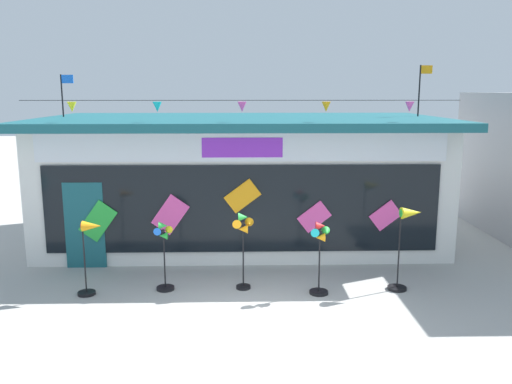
{
  "coord_description": "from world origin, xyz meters",
  "views": [
    {
      "loc": [
        -0.21,
        -8.53,
        4.02
      ],
      "look_at": [
        0.06,
        2.33,
        1.94
      ],
      "focal_mm": 36.98,
      "sensor_mm": 36.0,
      "label": 1
    }
  ],
  "objects_px": {
    "wind_spinner_left": "(164,251)",
    "wind_spinner_center_left": "(243,235)",
    "wind_spinner_right": "(407,234)",
    "wind_spinner_center_right": "(320,250)",
    "kite_shop_building": "(242,177)",
    "wind_spinner_far_left": "(90,247)"
  },
  "relations": [
    {
      "from": "wind_spinner_left",
      "to": "wind_spinner_right",
      "type": "xyz_separation_m",
      "value": [
        4.92,
        -0.09,
        0.34
      ]
    },
    {
      "from": "wind_spinner_far_left",
      "to": "wind_spinner_center_left",
      "type": "xyz_separation_m",
      "value": [
        3.04,
        0.23,
        0.16
      ]
    },
    {
      "from": "kite_shop_building",
      "to": "wind_spinner_left",
      "type": "bearing_deg",
      "value": -111.95
    },
    {
      "from": "wind_spinner_center_right",
      "to": "wind_spinner_left",
      "type": "bearing_deg",
      "value": 174.46
    },
    {
      "from": "wind_spinner_center_left",
      "to": "wind_spinner_far_left",
      "type": "bearing_deg",
      "value": -175.75
    },
    {
      "from": "kite_shop_building",
      "to": "wind_spinner_right",
      "type": "distance_m",
      "value": 5.26
    },
    {
      "from": "wind_spinner_left",
      "to": "wind_spinner_center_left",
      "type": "relative_size",
      "value": 0.89
    },
    {
      "from": "wind_spinner_far_left",
      "to": "wind_spinner_center_right",
      "type": "relative_size",
      "value": 1.01
    },
    {
      "from": "wind_spinner_center_left",
      "to": "kite_shop_building",
      "type": "bearing_deg",
      "value": 90.18
    },
    {
      "from": "wind_spinner_center_right",
      "to": "kite_shop_building",
      "type": "bearing_deg",
      "value": 109.78
    },
    {
      "from": "kite_shop_building",
      "to": "wind_spinner_left",
      "type": "height_order",
      "value": "kite_shop_building"
    },
    {
      "from": "kite_shop_building",
      "to": "wind_spinner_far_left",
      "type": "relative_size",
      "value": 6.84
    },
    {
      "from": "wind_spinner_far_left",
      "to": "wind_spinner_center_left",
      "type": "height_order",
      "value": "wind_spinner_center_left"
    },
    {
      "from": "kite_shop_building",
      "to": "wind_spinner_center_left",
      "type": "xyz_separation_m",
      "value": [
        0.01,
        -3.94,
        -0.55
      ]
    },
    {
      "from": "wind_spinner_left",
      "to": "wind_spinner_right",
      "type": "bearing_deg",
      "value": -1.08
    },
    {
      "from": "wind_spinner_right",
      "to": "wind_spinner_left",
      "type": "bearing_deg",
      "value": 178.92
    },
    {
      "from": "wind_spinner_far_left",
      "to": "wind_spinner_center_right",
      "type": "xyz_separation_m",
      "value": [
        4.56,
        -0.1,
        -0.06
      ]
    },
    {
      "from": "wind_spinner_far_left",
      "to": "wind_spinner_right",
      "type": "bearing_deg",
      "value": 1.03
    },
    {
      "from": "wind_spinner_far_left",
      "to": "wind_spinner_center_right",
      "type": "distance_m",
      "value": 4.56
    },
    {
      "from": "wind_spinner_left",
      "to": "wind_spinner_center_right",
      "type": "distance_m",
      "value": 3.14
    },
    {
      "from": "wind_spinner_left",
      "to": "wind_spinner_center_right",
      "type": "relative_size",
      "value": 0.96
    },
    {
      "from": "wind_spinner_far_left",
      "to": "wind_spinner_center_left",
      "type": "relative_size",
      "value": 0.94
    }
  ]
}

